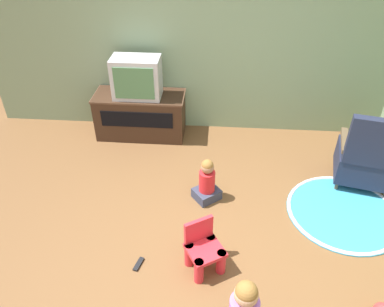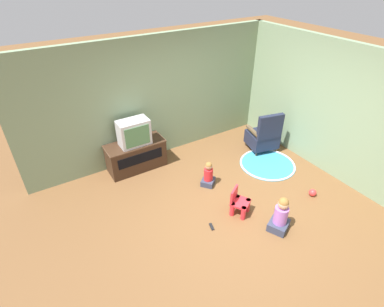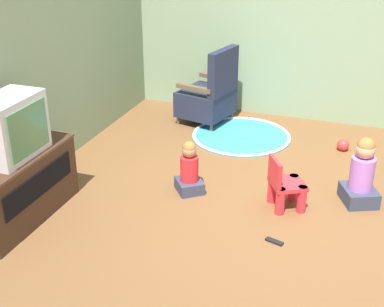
{
  "view_description": "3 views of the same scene",
  "coord_description": "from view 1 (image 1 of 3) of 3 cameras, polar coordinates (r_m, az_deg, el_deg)",
  "views": [
    {
      "loc": [
        0.1,
        -2.26,
        2.82
      ],
      "look_at": [
        -0.13,
        0.73,
        0.65
      ],
      "focal_mm": 35.0,
      "sensor_mm": 36.0,
      "label": 1
    },
    {
      "loc": [
        -2.63,
        -2.87,
        3.71
      ],
      "look_at": [
        -0.35,
        0.81,
        0.84
      ],
      "focal_mm": 28.0,
      "sensor_mm": 36.0,
      "label": 2
    },
    {
      "loc": [
        -4.19,
        -0.74,
        2.5
      ],
      "look_at": [
        -0.41,
        0.63,
        0.61
      ],
      "focal_mm": 50.0,
      "sensor_mm": 36.0,
      "label": 3
    }
  ],
  "objects": [
    {
      "name": "ground_plane",
      "position": [
        3.61,
        1.29,
        -15.4
      ],
      "size": [
        30.0,
        30.0,
        0.0
      ],
      "primitive_type": "plane",
      "color": "brown"
    },
    {
      "name": "wall_back",
      "position": [
        4.9,
        -0.35,
        17.41
      ],
      "size": [
        5.42,
        0.12,
        2.53
      ],
      "color": "gray",
      "rests_on": "ground_plane"
    },
    {
      "name": "tv_cabinet",
      "position": [
        5.08,
        -7.82,
        5.96
      ],
      "size": [
        1.18,
        0.5,
        0.6
      ],
      "color": "#382316",
      "rests_on": "ground_plane"
    },
    {
      "name": "television",
      "position": [
        4.8,
        -8.43,
        11.36
      ],
      "size": [
        0.6,
        0.36,
        0.52
      ],
      "color": "#B7B7BC",
      "rests_on": "tv_cabinet"
    },
    {
      "name": "black_armchair",
      "position": [
        4.55,
        25.09,
        -0.72
      ],
      "size": [
        0.71,
        0.69,
        0.96
      ],
      "rotation": [
        0.0,
        0.0,
        2.92
      ],
      "color": "brown",
      "rests_on": "ground_plane"
    },
    {
      "name": "yellow_kid_chair",
      "position": [
        3.4,
        1.81,
        -14.63
      ],
      "size": [
        0.4,
        0.4,
        0.48
      ],
      "rotation": [
        0.0,
        0.0,
        0.54
      ],
      "color": "red",
      "rests_on": "ground_plane"
    },
    {
      "name": "play_mat",
      "position": [
        4.29,
        22.02,
        -8.26
      ],
      "size": [
        1.17,
        1.17,
        0.04
      ],
      "color": "teal",
      "rests_on": "ground_plane"
    },
    {
      "name": "child_watching_center",
      "position": [
        4.02,
        2.29,
        -4.39
      ],
      "size": [
        0.35,
        0.34,
        0.51
      ],
      "rotation": [
        0.0,
        0.0,
        0.67
      ],
      "color": "#33384C",
      "rests_on": "ground_plane"
    },
    {
      "name": "remote_control",
      "position": [
        3.58,
        -8.14,
        -16.34
      ],
      "size": [
        0.08,
        0.16,
        0.02
      ],
      "rotation": [
        0.0,
        0.0,
        1.29
      ],
      "color": "black",
      "rests_on": "ground_plane"
    }
  ]
}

